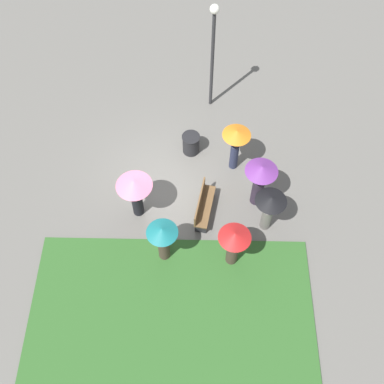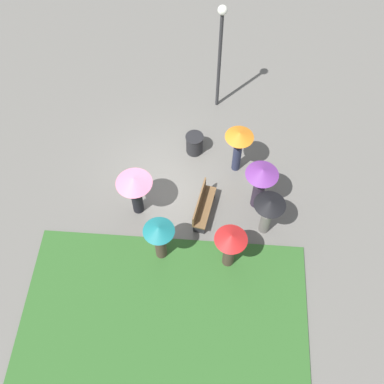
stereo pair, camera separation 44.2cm
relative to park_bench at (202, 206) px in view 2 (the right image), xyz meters
name	(u,v)px [view 2 (the right image)]	position (x,y,z in m)	size (l,w,h in m)	color
ground_plane	(165,179)	(1.27, 1.37, -0.46)	(90.00, 90.00, 0.00)	#66635E
lawn_patch_near	(160,357)	(-4.74, 0.88, -0.43)	(7.37, 8.30, 0.06)	#2D5B26
park_bench	(202,206)	(0.00, 0.00, 0.00)	(1.67, 0.71, 0.90)	brown
lamp_post	(220,46)	(4.86, -0.26, 2.36)	(0.32, 0.32, 4.39)	#2D2D30
trash_bin	(194,144)	(2.56, 0.44, -0.07)	(0.64, 0.64, 0.79)	#232326
crowd_person_orange	(239,143)	(1.92, -1.05, 0.91)	(0.94, 0.94, 1.91)	#282D47
crowd_person_black	(268,210)	(-0.46, -2.02, 0.73)	(0.97, 0.97, 1.73)	slate
crowd_person_teal	(160,237)	(-1.59, 1.18, 0.75)	(0.93, 0.93, 1.78)	#47382D
crowd_person_pink	(135,187)	(-0.01, 2.11, 0.90)	(1.14, 1.14, 1.84)	black
crowd_person_purple	(261,181)	(0.50, -1.77, 0.87)	(1.03, 1.03, 1.95)	#2D2333
crowd_person_red	(230,244)	(-1.70, -0.89, 0.78)	(0.96, 0.96, 1.80)	#47382D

